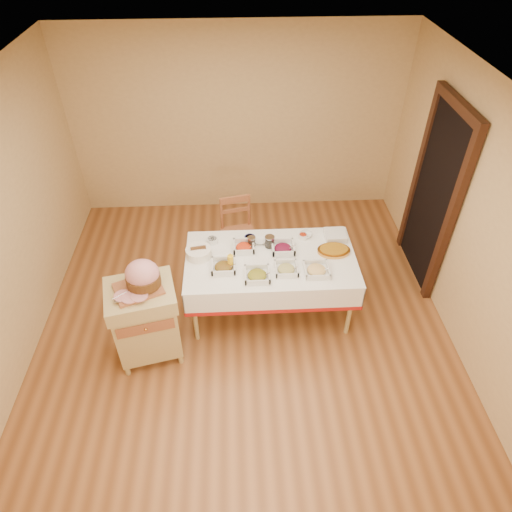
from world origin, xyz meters
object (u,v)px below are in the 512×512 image
Objects in this scene: butcher_cart at (145,318)px; brass_platter at (334,250)px; bread_basket at (199,252)px; dining_chair at (238,232)px; preserve_jar_left at (252,242)px; preserve_jar_right at (270,242)px; ham_on_board at (142,277)px; mustard_bottle at (230,261)px; dining_table at (270,269)px; plate_stack at (335,235)px.

butcher_cart is 2.10m from brass_platter.
dining_chair is at bearing 61.40° from bread_basket.
preserve_jar_right reaches higher than preserve_jar_left.
preserve_jar_right is at bearing -63.31° from dining_chair.
ham_on_board is 2.41× the size of mustard_bottle.
preserve_jar_left is 0.41m from mustard_bottle.
ham_on_board is 0.94m from mustard_bottle.
dining_table is 7.94× the size of plate_stack.
butcher_cart is 2.03× the size of ham_on_board.
bread_basket is (-0.77, 0.07, 0.21)m from dining_table.
plate_stack is at bearing 76.15° from brass_platter.
mustard_bottle is at bearing -170.55° from brass_platter.
mustard_bottle reaches higher than dining_table.
preserve_jar_right is 0.59× the size of plate_stack.
brass_platter is (0.69, -0.13, -0.04)m from preserve_jar_right.
bread_basket is 1.45m from brass_platter.
mustard_bottle is (-0.43, -0.12, 0.25)m from dining_table.
butcher_cart is 1.01× the size of dining_chair.
butcher_cart is 2.57× the size of brass_platter.
bread_basket is at bearing -170.88° from plate_stack.
plate_stack is 0.25m from brass_platter.
preserve_jar_left reaches higher than brass_platter.
dining_table is 6.66× the size of bread_basket.
dining_table is 2.01× the size of dining_chair.
preserve_jar_right is (0.00, 0.20, 0.22)m from dining_table.
preserve_jar_left is at bearing 36.04° from butcher_cart.
preserve_jar_right is (0.34, -0.67, 0.35)m from dining_chair.
preserve_jar_right is 0.38× the size of brass_platter.
butcher_cart is at bearing -141.95° from ham_on_board.
butcher_cart reaches higher than brass_platter.
preserve_jar_left is 0.42× the size of bread_basket.
bread_basket is at bearing 150.74° from mustard_bottle.
dining_chair reaches higher than bread_basket.
dining_table is 9.71× the size of mustard_bottle.
ham_on_board is at bearing -122.96° from dining_chair.
mustard_bottle reaches higher than brass_platter.
butcher_cart is 1.73m from dining_chair.
ham_on_board is (0.05, 0.04, 0.52)m from butcher_cart.
mustard_bottle is 0.52× the size of brass_platter.
preserve_jar_left is at bearing 170.16° from brass_platter.
preserve_jar_left is at bearing -77.70° from dining_chair.
dining_table is 1.43m from ham_on_board.
plate_stack is (0.94, 0.09, -0.02)m from preserve_jar_left.
preserve_jar_right is at bearing 36.07° from mustard_bottle.
butcher_cart is at bearing -143.96° from preserve_jar_left.
preserve_jar_left is at bearing 55.44° from mustard_bottle.
ham_on_board is 3.31× the size of preserve_jar_right.
butcher_cart is 3.35× the size of bread_basket.
bread_basket reaches higher than plate_stack.
butcher_cart is 1.53m from preserve_jar_right.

